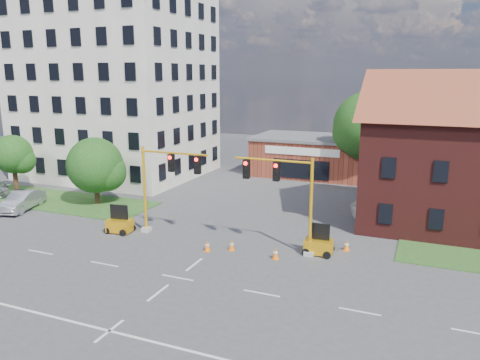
{
  "coord_description": "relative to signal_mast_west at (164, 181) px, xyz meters",
  "views": [
    {
      "loc": [
        12.49,
        -21.06,
        11.11
      ],
      "look_at": [
        -0.35,
        10.0,
        3.47
      ],
      "focal_mm": 35.0,
      "sensor_mm": 36.0,
      "label": 1
    }
  ],
  "objects": [
    {
      "name": "trailer_east",
      "position": [
        10.83,
        0.47,
        -3.31
      ],
      "size": [
        1.73,
        1.17,
        1.94
      ],
      "rotation": [
        0.0,
        0.0,
        0.02
      ],
      "color": "#FFB115",
      "rests_on": "ground"
    },
    {
      "name": "pickup_white",
      "position": [
        14.17,
        9.59,
        -3.13
      ],
      "size": [
        6.18,
        4.03,
        1.58
      ],
      "primitive_type": "imported",
      "rotation": [
        0.0,
        0.0,
        1.84
      ],
      "color": "silver",
      "rests_on": "ground"
    },
    {
      "name": "signal_mast_west",
      "position": [
        0.0,
        0.0,
        0.0
      ],
      "size": [
        5.3,
        0.6,
        6.2
      ],
      "color": "gray",
      "rests_on": "ground"
    },
    {
      "name": "brick_shop",
      "position": [
        4.36,
        23.99,
        -1.76
      ],
      "size": [
        12.4,
        8.4,
        4.3
      ],
      "color": "maroon",
      "rests_on": "ground"
    },
    {
      "name": "cone_d",
      "position": [
        12.36,
        1.76,
        -3.58
      ],
      "size": [
        0.4,
        0.4,
        0.7
      ],
      "color": "orange",
      "rests_on": "ground"
    },
    {
      "name": "trailer_west",
      "position": [
        -3.29,
        -0.87,
        -3.31
      ],
      "size": [
        1.87,
        1.38,
        1.96
      ],
      "rotation": [
        0.0,
        0.0,
        0.15
      ],
      "color": "#FFB115",
      "rests_on": "ground"
    },
    {
      "name": "cone_b",
      "position": [
        5.5,
        -1.03,
        -3.58
      ],
      "size": [
        0.4,
        0.4,
        0.7
      ],
      "color": "orange",
      "rests_on": "ground"
    },
    {
      "name": "tree_large",
      "position": [
        11.21,
        21.08,
        1.84
      ],
      "size": [
        7.33,
        6.98,
        9.5
      ],
      "color": "#362013",
      "rests_on": "ground"
    },
    {
      "name": "tree_nw_rear",
      "position": [
        -19.46,
        5.08,
        -0.38
      ],
      "size": [
        3.81,
        3.63,
        5.53
      ],
      "color": "#362013",
      "rests_on": "ground"
    },
    {
      "name": "signal_mast_east",
      "position": [
        8.71,
        0.0,
        0.0
      ],
      "size": [
        5.3,
        0.6,
        6.2
      ],
      "color": "gray",
      "rests_on": "ground"
    },
    {
      "name": "sedan_silver_front",
      "position": [
        -14.32,
        0.72,
        -3.13
      ],
      "size": [
        2.89,
        5.09,
        1.59
      ],
      "primitive_type": "imported",
      "rotation": [
        0.0,
        0.0,
        0.27
      ],
      "color": "#929399",
      "rests_on": "ground"
    },
    {
      "name": "grass_verge_nw",
      "position": [
        -15.64,
        4.0,
        -3.88
      ],
      "size": [
        22.0,
        6.0,
        0.08
      ],
      "primitive_type": "cube",
      "color": "#20491B",
      "rests_on": "ground"
    },
    {
      "name": "office_block",
      "position": [
        -15.64,
        15.91,
        6.39
      ],
      "size": [
        18.4,
        15.4,
        20.6
      ],
      "color": "beige",
      "rests_on": "ground"
    },
    {
      "name": "ground",
      "position": [
        4.36,
        -6.0,
        -3.92
      ],
      "size": [
        120.0,
        120.0,
        0.0
      ],
      "primitive_type": "plane",
      "color": "#424144",
      "rests_on": "ground"
    },
    {
      "name": "cone_c",
      "position": [
        8.57,
        -1.32,
        -3.58
      ],
      "size": [
        0.4,
        0.4,
        0.7
      ],
      "color": "orange",
      "rests_on": "ground"
    },
    {
      "name": "tree_nw_front",
      "position": [
        -9.4,
        4.58,
        -0.6
      ],
      "size": [
        5.02,
        4.78,
        5.86
      ],
      "color": "#362013",
      "rests_on": "ground"
    },
    {
      "name": "lane_markings",
      "position": [
        4.36,
        -9.0,
        -3.91
      ],
      "size": [
        60.0,
        36.0,
        0.01
      ],
      "primitive_type": null,
      "color": "silver",
      "rests_on": "ground"
    },
    {
      "name": "cone_a",
      "position": [
        4.12,
        -1.75,
        -3.58
      ],
      "size": [
        0.4,
        0.4,
        0.7
      ],
      "color": "orange",
      "rests_on": "ground"
    }
  ]
}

